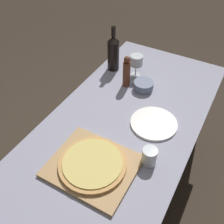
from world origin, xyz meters
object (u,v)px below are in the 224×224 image
at_px(wine_bottle, 113,53).
at_px(wine_glass, 136,61).
at_px(small_bowl, 143,86).
at_px(pizza, 93,163).
at_px(pepper_mill, 127,72).

height_order(wine_bottle, wine_glass, wine_bottle).
bearing_deg(small_bowl, pizza, -86.85).
bearing_deg(pepper_mill, wine_glass, 87.49).
relative_size(pepper_mill, small_bowl, 1.70).
bearing_deg(pepper_mill, pizza, -76.80).
bearing_deg(wine_bottle, pepper_mill, -37.46).
bearing_deg(wine_glass, wine_bottle, -178.55).
xyz_separation_m(wine_glass, small_bowl, (0.11, -0.11, -0.08)).
relative_size(pepper_mill, wine_glass, 1.41).
bearing_deg(wine_bottle, pizza, -67.71).
bearing_deg(wine_bottle, wine_glass, 1.45).
bearing_deg(small_bowl, wine_glass, 133.94).
bearing_deg(pizza, pepper_mill, 103.20).
xyz_separation_m(wine_bottle, small_bowl, (0.28, -0.11, -0.10)).
xyz_separation_m(pepper_mill, wine_glass, (0.01, 0.13, 0.01)).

